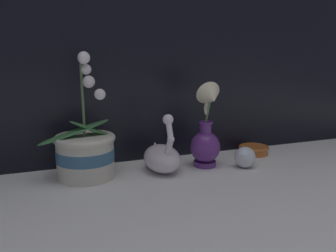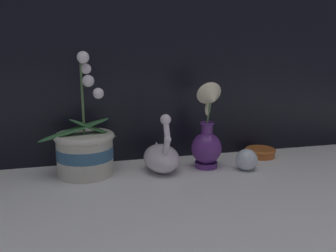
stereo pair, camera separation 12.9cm
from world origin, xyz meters
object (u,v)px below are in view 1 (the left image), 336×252
orchid_potted_plant (85,151)px  blue_vase (206,137)px  swan_figurine (162,156)px  glass_sphere (245,157)px  amber_dish (254,149)px

orchid_potted_plant → blue_vase: (0.40, -0.04, 0.02)m
swan_figurine → glass_sphere: swan_figurine is taller
swan_figurine → blue_vase: bearing=-2.6°
orchid_potted_plant → blue_vase: bearing=-5.1°
swan_figurine → amber_dish: 0.40m
blue_vase → orchid_potted_plant: bearing=174.9°
glass_sphere → orchid_potted_plant: bearing=170.1°
orchid_potted_plant → glass_sphere: size_ratio=5.42×
blue_vase → glass_sphere: (0.12, -0.06, -0.07)m
amber_dish → orchid_potted_plant: bearing=-176.6°
blue_vase → amber_dish: 0.26m
glass_sphere → amber_dish: (0.12, 0.13, -0.02)m
blue_vase → glass_sphere: 0.15m
orchid_potted_plant → swan_figurine: bearing=-6.6°
swan_figurine → blue_vase: (0.16, -0.01, 0.06)m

